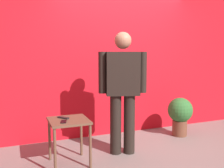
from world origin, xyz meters
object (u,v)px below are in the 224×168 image
Objects in this scene: standing_person at (123,87)px; tv_remote at (63,118)px; side_table at (69,127)px; potted_plant at (180,113)px; cell_phone at (64,122)px.

tv_remote is (-0.87, 0.00, -0.38)m from standing_person.
standing_person is at bearing 5.88° from side_table.
standing_person reaches higher than tv_remote.
side_table is at bearing -168.15° from potted_plant.
standing_person is 0.95m from side_table.
cell_phone is 2.26m from potted_plant.
standing_person is 0.99m from cell_phone.
standing_person is at bearing -164.48° from potted_plant.
potted_plant is at bearing 11.85° from side_table.
cell_phone reaches higher than side_table.
standing_person reaches higher than side_table.
tv_remote is (-0.06, 0.09, 0.11)m from side_table.
cell_phone is at bearing -166.42° from potted_plant.
potted_plant reaches higher than cell_phone.
cell_phone is at bearing -137.62° from tv_remote.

